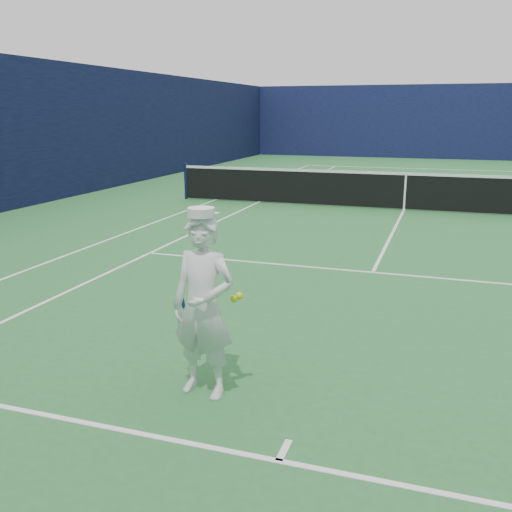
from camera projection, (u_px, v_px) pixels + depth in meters
The scene contains 5 objects.
ground at pixel (404, 210), 15.23m from camera, with size 80.00×80.00×0.00m, color #296B33.
court_markings at pixel (404, 210), 15.23m from camera, with size 11.03×23.83×0.01m.
windscreen_fence at pixel (409, 134), 14.73m from camera, with size 20.12×36.12×4.00m.
tennis_net at pixel (405, 190), 15.09m from camera, with size 12.88×0.09×1.07m.
tennis_player at pixel (203, 306), 5.16m from camera, with size 0.76×0.54×1.76m.
Camera 1 is at (1.04, -15.53, 2.57)m, focal length 40.00 mm.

